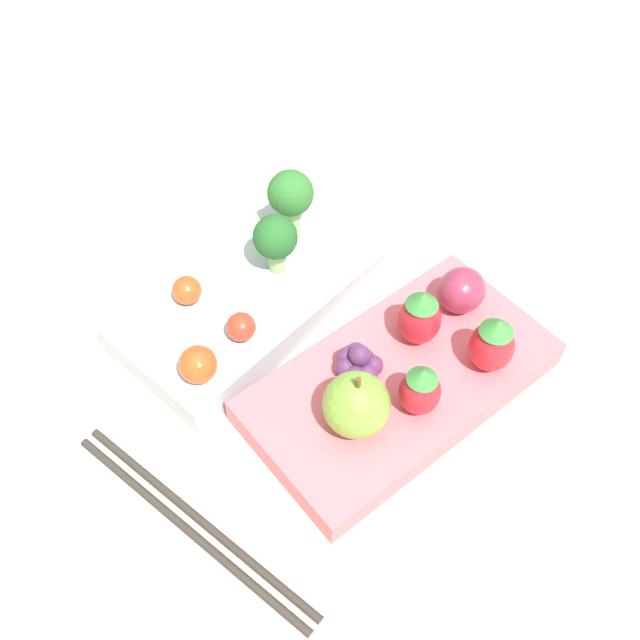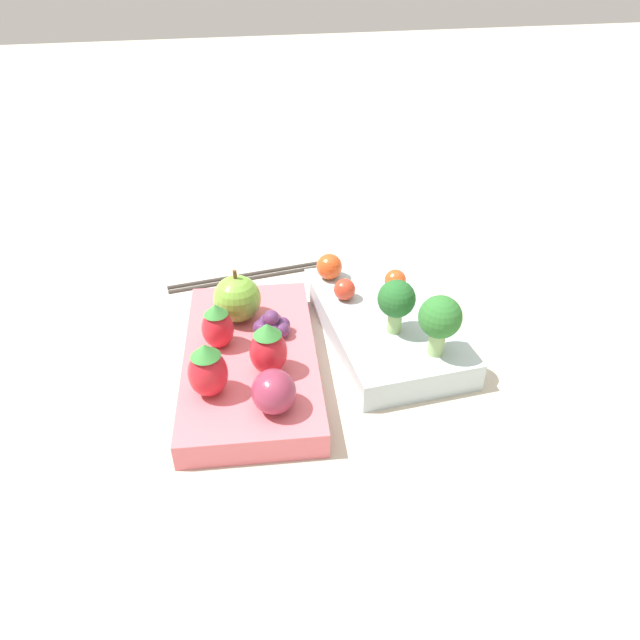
# 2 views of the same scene
# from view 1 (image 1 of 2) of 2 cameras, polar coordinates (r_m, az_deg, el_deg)

# --- Properties ---
(ground_plane) EXTENTS (4.00, 4.00, 0.00)m
(ground_plane) POSITION_cam_1_polar(r_m,az_deg,el_deg) (0.56, -0.12, -2.28)
(ground_plane) COLOR #BCB29E
(bento_box_savoury) EXTENTS (0.21, 0.12, 0.03)m
(bento_box_savoury) POSITION_cam_1_polar(r_m,az_deg,el_deg) (0.58, -5.87, 1.55)
(bento_box_savoury) COLOR silver
(bento_box_savoury) RESTS_ON ground_plane
(bento_box_fruit) EXTENTS (0.24, 0.15, 0.02)m
(bento_box_fruit) POSITION_cam_1_polar(r_m,az_deg,el_deg) (0.53, 6.37, -4.96)
(bento_box_fruit) COLOR #DB6670
(bento_box_fruit) RESTS_ON ground_plane
(broccoli_floret_0) EXTENTS (0.04, 0.04, 0.05)m
(broccoli_floret_0) POSITION_cam_1_polar(r_m,az_deg,el_deg) (0.56, -3.59, 6.49)
(broccoli_floret_0) COLOR #93B770
(broccoli_floret_0) RESTS_ON bento_box_savoury
(broccoli_floret_1) EXTENTS (0.04, 0.04, 0.06)m
(broccoli_floret_1) POSITION_cam_1_polar(r_m,az_deg,el_deg) (0.59, -2.37, 9.94)
(broccoli_floret_1) COLOR #93B770
(broccoli_floret_1) RESTS_ON bento_box_savoury
(cherry_tomato_0) EXTENTS (0.03, 0.03, 0.03)m
(cherry_tomato_0) POSITION_cam_1_polar(r_m,az_deg,el_deg) (0.51, -9.75, -3.53)
(cherry_tomato_0) COLOR #DB4C1E
(cherry_tomato_0) RESTS_ON bento_box_savoury
(cherry_tomato_1) EXTENTS (0.02, 0.02, 0.02)m
(cherry_tomato_1) POSITION_cam_1_polar(r_m,az_deg,el_deg) (0.56, -10.60, 2.36)
(cherry_tomato_1) COLOR #DB4C1E
(cherry_tomato_1) RESTS_ON bento_box_savoury
(cherry_tomato_2) EXTENTS (0.02, 0.02, 0.02)m
(cherry_tomato_2) POSITION_cam_1_polar(r_m,az_deg,el_deg) (0.53, -6.34, -0.55)
(cherry_tomato_2) COLOR red
(cherry_tomato_2) RESTS_ON bento_box_savoury
(apple) EXTENTS (0.05, 0.05, 0.05)m
(apple) POSITION_cam_1_polar(r_m,az_deg,el_deg) (0.48, 2.93, -6.78)
(apple) COLOR #70A838
(apple) RESTS_ON bento_box_fruit
(strawberry_0) EXTENTS (0.03, 0.03, 0.04)m
(strawberry_0) POSITION_cam_1_polar(r_m,az_deg,el_deg) (0.49, 8.02, -5.53)
(strawberry_0) COLOR red
(strawberry_0) RESTS_ON bento_box_fruit
(strawberry_1) EXTENTS (0.03, 0.03, 0.05)m
(strawberry_1) POSITION_cam_1_polar(r_m,az_deg,el_deg) (0.53, 7.98, 0.23)
(strawberry_1) COLOR red
(strawberry_1) RESTS_ON bento_box_fruit
(strawberry_2) EXTENTS (0.03, 0.03, 0.05)m
(strawberry_2) POSITION_cam_1_polar(r_m,az_deg,el_deg) (0.52, 13.61, -1.87)
(strawberry_2) COLOR red
(strawberry_2) RESTS_ON bento_box_fruit
(plum) EXTENTS (0.04, 0.04, 0.03)m
(plum) POSITION_cam_1_polar(r_m,az_deg,el_deg) (0.56, 11.26, 2.36)
(plum) COLOR #892D47
(plum) RESTS_ON bento_box_fruit
(grape_cluster) EXTENTS (0.04, 0.04, 0.03)m
(grape_cluster) POSITION_cam_1_polar(r_m,az_deg,el_deg) (0.52, 3.15, -3.43)
(grape_cluster) COLOR #562D5B
(grape_cluster) RESTS_ON bento_box_fruit
(chopsticks_pair) EXTENTS (0.04, 0.21, 0.01)m
(chopsticks_pair) POSITION_cam_1_polar(r_m,az_deg,el_deg) (0.50, -10.16, -15.67)
(chopsticks_pair) COLOR #332D28
(chopsticks_pair) RESTS_ON ground_plane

